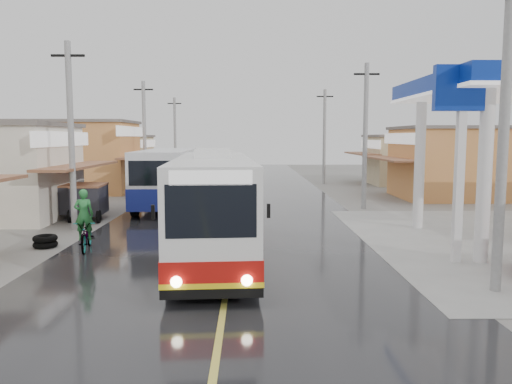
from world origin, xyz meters
TOP-DOWN VIEW (x-y plane):
  - ground at (0.00, 0.00)m, footprint 120.00×120.00m
  - road at (0.00, 15.00)m, footprint 12.00×90.00m
  - centre_line at (0.00, 15.00)m, footprint 0.15×90.00m
  - shopfronts_left at (-13.00, 18.00)m, footprint 11.00×44.00m
  - utility_poles_left at (-7.00, 16.00)m, footprint 1.60×50.00m
  - utility_poles_right at (7.00, 15.00)m, footprint 1.60×36.00m
  - coach_bus at (-0.61, 4.33)m, footprint 3.27×11.63m
  - second_bus at (-4.07, 15.94)m, footprint 2.89×9.86m
  - cyclist at (-5.15, 4.90)m, footprint 1.06×2.14m
  - tricycle_near at (-7.11, 11.45)m, footprint 1.62×2.29m
  - tricycle_far at (-7.99, 12.11)m, footprint 1.53×2.27m
  - tyre_stack at (-6.83, 5.43)m, footprint 0.87×0.87m

SIDE VIEW (x-z plane):
  - ground at x=0.00m, z-range 0.00..0.00m
  - shopfronts_left at x=-13.00m, z-range -2.60..2.60m
  - utility_poles_left at x=-7.00m, z-range -4.00..4.00m
  - utility_poles_right at x=7.00m, z-range -4.00..4.00m
  - road at x=0.00m, z-range 0.00..0.02m
  - centre_line at x=0.00m, z-range 0.02..0.03m
  - tyre_stack at x=-6.83m, z-range 0.00..0.45m
  - cyclist at x=-5.15m, z-range -0.38..1.83m
  - tricycle_far at x=-7.99m, z-range 0.12..1.82m
  - tricycle_near at x=-7.11m, z-range 0.12..1.87m
  - coach_bus at x=-0.61m, z-range -0.06..3.53m
  - second_bus at x=-4.07m, z-range 0.13..3.38m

